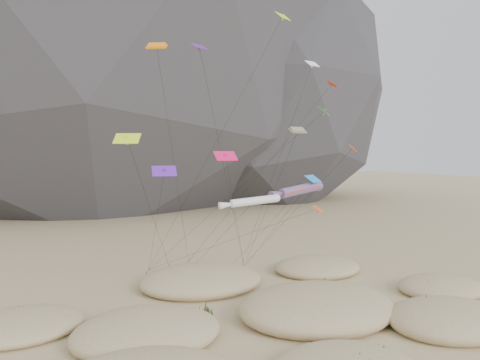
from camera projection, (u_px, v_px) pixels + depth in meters
name	position (u px, v px, depth m)	size (l,w,h in m)	color
ground	(307.00, 328.00, 42.07)	(500.00, 500.00, 0.00)	#CCB789
dunes	(263.00, 312.00, 44.30)	(53.55, 36.14, 3.69)	#CCB789
dune_grass	(277.00, 310.00, 44.42)	(41.44, 26.72, 1.55)	black
kite_stakes	(218.00, 268.00, 63.24)	(23.18, 7.45, 0.30)	#3F2D1E
rainbow_tube_kite	(299.00, 190.00, 52.90)	(8.11, 14.15, 12.45)	red
white_tube_kite	(252.00, 201.00, 45.92)	(6.57, 16.11, 11.64)	silver
orange_parafoil	(157.00, 50.00, 51.73)	(9.20, 12.06, 27.96)	orange
multi_parafoil	(297.00, 132.00, 55.64)	(2.24, 13.81, 18.84)	#EA4F18
delta_kites	(264.00, 128.00, 53.18)	(29.25, 20.58, 33.04)	#F7560D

